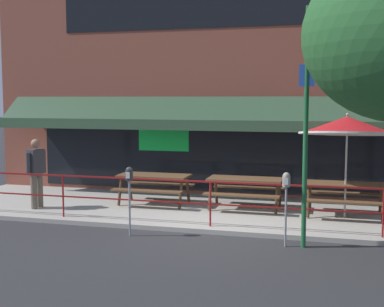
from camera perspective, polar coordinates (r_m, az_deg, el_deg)
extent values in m
plane|color=#2D2D30|center=(11.16, 1.59, -8.61)|extent=(120.00, 120.00, 0.00)
cube|color=#ADA89E|center=(13.05, 3.69, -6.26)|extent=(15.00, 4.00, 0.10)
cube|color=brown|center=(15.00, 5.55, 9.56)|extent=(15.00, 0.50, 7.53)
cube|color=black|center=(14.95, 5.44, 15.98)|extent=(10.50, 0.02, 1.40)
cube|color=black|center=(14.78, 5.28, 0.26)|extent=(12.00, 0.02, 2.30)
cube|color=#19D84C|center=(15.29, -3.05, 1.59)|extent=(1.50, 0.02, 0.70)
cube|color=#335138|center=(14.19, 4.95, 4.68)|extent=(13.80, 0.92, 0.70)
cube|color=#335138|center=(13.70, 4.55, 2.97)|extent=(13.80, 0.08, 0.28)
cylinder|color=maroon|center=(12.56, -13.59, -4.46)|extent=(0.04, 0.04, 0.95)
cylinder|color=maroon|center=(11.32, 1.97, -5.42)|extent=(0.04, 0.04, 0.95)
cylinder|color=maroon|center=(11.06, 19.73, -6.03)|extent=(0.04, 0.04, 0.95)
cube|color=maroon|center=(11.23, 1.97, -3.04)|extent=(13.80, 0.04, 0.04)
cube|color=maroon|center=(11.32, 1.97, -5.42)|extent=(13.80, 0.03, 0.03)
cube|color=brown|center=(13.64, -4.07, -2.36)|extent=(1.80, 0.80, 0.05)
cube|color=brown|center=(13.15, -4.90, -4.01)|extent=(1.80, 0.26, 0.04)
cube|color=brown|center=(14.22, -3.28, -3.24)|extent=(1.80, 0.26, 0.04)
cylinder|color=#48311E|center=(13.15, -1.22, -4.29)|extent=(0.07, 0.30, 0.73)
cylinder|color=#48311E|center=(13.76, -0.46, -3.84)|extent=(0.07, 0.30, 0.73)
cylinder|color=#48311E|center=(13.69, -7.67, -3.94)|extent=(0.07, 0.30, 0.73)
cylinder|color=#48311E|center=(14.27, -6.67, -3.53)|extent=(0.07, 0.30, 0.73)
cube|color=brown|center=(13.07, 5.70, -2.74)|extent=(1.80, 0.80, 0.05)
cube|color=brown|center=(12.56, 5.24, -4.47)|extent=(1.80, 0.26, 0.04)
cube|color=brown|center=(13.69, 6.10, -3.62)|extent=(1.80, 0.26, 0.04)
cylinder|color=#48311E|center=(12.72, 9.01, -4.72)|extent=(0.07, 0.30, 0.73)
cylinder|color=#48311E|center=(13.34, 9.32, -4.22)|extent=(0.07, 0.30, 0.73)
cylinder|color=#48311E|center=(12.98, 1.96, -4.43)|extent=(0.07, 0.30, 0.73)
cylinder|color=#48311E|center=(13.60, 2.58, -3.96)|extent=(0.07, 0.30, 0.73)
cube|color=brown|center=(12.70, 16.04, -3.19)|extent=(1.80, 0.80, 0.05)
cube|color=brown|center=(12.18, 16.03, -5.01)|extent=(1.80, 0.26, 0.04)
cube|color=brown|center=(13.32, 15.98, -4.08)|extent=(1.80, 0.26, 0.04)
cylinder|color=#48311E|center=(12.49, 19.70, -5.18)|extent=(0.07, 0.30, 0.73)
cylinder|color=#48311E|center=(13.11, 19.49, -4.66)|extent=(0.07, 0.30, 0.73)
cylinder|color=#48311E|center=(12.46, 12.32, -4.99)|extent=(0.07, 0.30, 0.73)
cylinder|color=#48311E|center=(13.09, 12.47, -4.48)|extent=(0.07, 0.30, 0.73)
cylinder|color=#B7B2A8|center=(12.51, 16.10, -1.43)|extent=(0.04, 0.04, 2.30)
cone|color=red|center=(12.43, 16.23, 2.92)|extent=(2.10, 2.13, 0.59)
cylinder|color=white|center=(12.44, 16.20, 2.04)|extent=(2.14, 2.14, 0.24)
sphere|color=#B7B2A8|center=(12.42, 16.26, 4.02)|extent=(0.07, 0.07, 0.07)
cylinder|color=#665B4C|center=(13.65, -16.51, -3.90)|extent=(0.15, 0.15, 0.86)
cylinder|color=#665B4C|center=(13.79, -15.92, -3.79)|extent=(0.15, 0.15, 0.86)
cube|color=#38383D|center=(13.62, -16.30, -0.82)|extent=(0.33, 0.45, 0.60)
cylinder|color=#38383D|center=(13.44, -17.09, -1.05)|extent=(0.10, 0.10, 0.54)
cylinder|color=#38383D|center=(13.81, -15.54, -0.83)|extent=(0.10, 0.10, 0.54)
sphere|color=#9E7051|center=(13.58, -16.36, 1.03)|extent=(0.22, 0.22, 0.22)
cylinder|color=gray|center=(10.99, -6.67, -5.80)|extent=(0.04, 0.04, 1.15)
cylinder|color=#2D2D33|center=(10.87, -6.71, -2.32)|extent=(0.15, 0.15, 0.20)
sphere|color=#2D2D33|center=(10.86, -6.72, -1.80)|extent=(0.14, 0.14, 0.14)
cube|color=silver|center=(10.79, -6.88, -2.32)|extent=(0.08, 0.01, 0.13)
cylinder|color=gray|center=(10.28, 9.97, -6.67)|extent=(0.04, 0.04, 1.15)
cylinder|color=gray|center=(10.15, 10.03, -2.95)|extent=(0.15, 0.15, 0.20)
sphere|color=gray|center=(10.14, 10.04, -2.39)|extent=(0.14, 0.14, 0.14)
cube|color=silver|center=(10.07, 9.99, -2.96)|extent=(0.08, 0.01, 0.13)
cylinder|color=#1E6033|center=(10.08, 12.04, 2.56)|extent=(0.09, 0.09, 4.46)
cube|color=blue|center=(10.05, 12.15, 8.15)|extent=(0.28, 0.02, 0.40)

